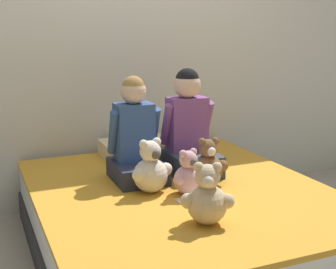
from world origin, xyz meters
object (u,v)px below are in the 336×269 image
(teddy_bear_held_by_left_child, at_px, (151,170))
(sign_card, at_px, (197,201))
(pillow_at_headboard, at_px, (136,148))
(teddy_bear_held_by_right_child, at_px, (208,165))
(teddy_bear_between_children, at_px, (188,175))
(child_on_right, at_px, (188,131))
(child_on_left, at_px, (135,139))
(teddy_bear_at_foot_of_bed, at_px, (207,198))
(bed, at_px, (180,222))

(teddy_bear_held_by_left_child, distance_m, sign_card, 0.32)
(sign_card, bearing_deg, pillow_at_headboard, 89.74)
(teddy_bear_held_by_right_child, bearing_deg, teddy_bear_between_children, -145.23)
(sign_card, bearing_deg, child_on_right, 69.77)
(pillow_at_headboard, bearing_deg, child_on_left, -109.59)
(child_on_right, relative_size, teddy_bear_held_by_left_child, 2.14)
(child_on_left, xyz_separation_m, teddy_bear_held_by_left_child, (0.00, -0.26, -0.12))
(teddy_bear_between_children, xyz_separation_m, teddy_bear_at_foot_of_bed, (-0.09, -0.40, 0.02))
(child_on_left, distance_m, child_on_right, 0.36)
(bed, height_order, child_on_left, child_on_left)
(teddy_bear_held_by_right_child, distance_m, pillow_at_headboard, 0.80)
(teddy_bear_held_by_right_child, relative_size, sign_card, 1.36)
(teddy_bear_at_foot_of_bed, relative_size, pillow_at_headboard, 0.61)
(teddy_bear_at_foot_of_bed, bearing_deg, child_on_left, 121.50)
(pillow_at_headboard, bearing_deg, teddy_bear_held_by_left_child, -103.21)
(child_on_left, xyz_separation_m, child_on_right, (0.36, -0.00, 0.02))
(teddy_bear_held_by_left_child, relative_size, teddy_bear_at_foot_of_bed, 1.02)
(child_on_left, distance_m, pillow_at_headboard, 0.57)
(child_on_right, xyz_separation_m, teddy_bear_at_foot_of_bed, (-0.27, -0.77, -0.14))
(teddy_bear_between_children, height_order, sign_card, teddy_bear_between_children)
(teddy_bear_between_children, xyz_separation_m, sign_card, (-0.00, -0.12, -0.11))
(bed, height_order, child_on_right, child_on_right)
(bed, height_order, teddy_bear_between_children, teddy_bear_between_children)
(bed, bearing_deg, child_on_right, 56.50)
(child_on_right, bearing_deg, child_on_left, -179.91)
(child_on_left, xyz_separation_m, teddy_bear_at_foot_of_bed, (0.09, -0.77, -0.12))
(child_on_right, xyz_separation_m, teddy_bear_held_by_right_child, (-0.00, -0.27, -0.15))
(child_on_left, xyz_separation_m, teddy_bear_held_by_right_child, (0.36, -0.27, -0.13))
(child_on_left, bearing_deg, sign_card, -69.46)
(teddy_bear_between_children, bearing_deg, teddy_bear_held_by_left_child, 133.98)
(teddy_bear_held_by_left_child, bearing_deg, teddy_bear_at_foot_of_bed, -93.96)
(teddy_bear_held_by_left_child, xyz_separation_m, teddy_bear_held_by_right_child, (0.36, -0.01, -0.01))
(child_on_right, xyz_separation_m, teddy_bear_held_by_left_child, (-0.36, -0.26, -0.14))
(child_on_left, distance_m, teddy_bear_held_by_left_child, 0.29)
(teddy_bear_held_by_left_child, bearing_deg, child_on_left, 76.12)
(bed, xyz_separation_m, teddy_bear_at_foot_of_bed, (-0.09, -0.50, 0.34))
(child_on_left, bearing_deg, child_on_right, 0.89)
(child_on_left, bearing_deg, bed, -55.13)
(teddy_bear_between_children, distance_m, pillow_at_headboard, 0.88)
(bed, relative_size, child_on_left, 3.04)
(child_on_right, distance_m, teddy_bear_held_by_left_child, 0.46)
(child_on_left, relative_size, sign_card, 3.01)
(child_on_right, relative_size, sign_card, 3.16)
(teddy_bear_held_by_right_child, bearing_deg, pillow_at_headboard, 108.28)
(teddy_bear_at_foot_of_bed, bearing_deg, child_on_right, 95.73)
(child_on_left, bearing_deg, teddy_bear_at_foot_of_bed, -82.50)
(bed, xyz_separation_m, pillow_at_headboard, (0.00, 0.77, 0.27))
(pillow_at_headboard, bearing_deg, sign_card, -90.26)
(child_on_left, height_order, teddy_bear_held_by_right_child, child_on_left)
(teddy_bear_held_by_left_child, bearing_deg, bed, -15.91)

